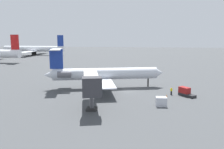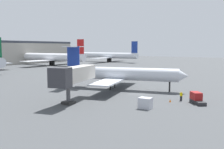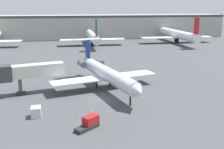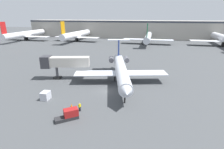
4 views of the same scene
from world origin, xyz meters
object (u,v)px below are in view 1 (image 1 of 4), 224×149
regional_jet (102,74)px  parked_airliner_east_end (34,49)px  cargo_container_uld (161,102)px  baggage_tug_lead (186,92)px  ground_crew_marshaller (171,91)px  traffic_cone_near (167,96)px  jet_bridge (91,82)px

regional_jet → parked_airliner_east_end: (90.12, 59.95, 0.44)m
regional_jet → cargo_container_uld: 19.60m
baggage_tug_lead → cargo_container_uld: 10.18m
baggage_tug_lead → parked_airliner_east_end: (95.80, 79.43, 3.27)m
ground_crew_marshaller → baggage_tug_lead: bearing=-103.7°
regional_jet → parked_airliner_east_end: size_ratio=0.74×
ground_crew_marshaller → cargo_container_uld: cargo_container_uld is taller
regional_jet → ground_crew_marshaller: (-4.95, -16.49, -2.81)m
traffic_cone_near → baggage_tug_lead: bearing=-69.7°
baggage_tug_lead → cargo_container_uld: bearing=144.1°
jet_bridge → traffic_cone_near: jet_bridge is taller
jet_bridge → ground_crew_marshaller: 20.00m
jet_bridge → cargo_container_uld: bearing=-79.2°
regional_jet → ground_crew_marshaller: 17.45m
regional_jet → jet_bridge: regional_jet is taller
jet_bridge → parked_airliner_east_end: size_ratio=0.33×
jet_bridge → ground_crew_marshaller: jet_bridge is taller
baggage_tug_lead → parked_airliner_east_end: bearing=39.7°
jet_bridge → regional_jet: bearing=1.9°
parked_airliner_east_end → traffic_cone_near: bearing=-142.3°
baggage_tug_lead → cargo_container_uld: (-8.25, 5.97, 0.03)m
baggage_tug_lead → traffic_cone_near: (-1.57, 4.23, -0.56)m
ground_crew_marshaller → traffic_cone_near: ground_crew_marshaller is taller
jet_bridge → cargo_container_uld: (2.47, -12.94, -3.91)m
cargo_container_uld → traffic_cone_near: (6.68, -1.74, -0.59)m
baggage_tug_lead → ground_crew_marshaller: bearing=76.3°
regional_jet → jet_bridge: bearing=-178.1°
regional_jet → cargo_container_uld: size_ratio=14.49×
jet_bridge → parked_airliner_east_end: (106.51, 60.51, -0.67)m
cargo_container_uld → parked_airliner_east_end: parked_airliner_east_end is taller
traffic_cone_near → parked_airliner_east_end: parked_airliner_east_end is taller
parked_airliner_east_end → baggage_tug_lead: bearing=-140.3°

